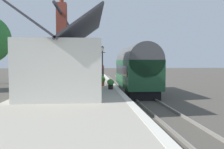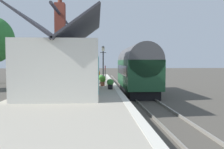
{
  "view_description": "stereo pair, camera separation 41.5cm",
  "coord_description": "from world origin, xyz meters",
  "px_view_note": "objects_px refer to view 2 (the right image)",
  "views": [
    {
      "loc": [
        -19.58,
        3.04,
        2.87
      ],
      "look_at": [
        -2.17,
        1.5,
        1.88
      ],
      "focal_mm": 37.13,
      "sensor_mm": 36.0,
      "label": 1
    },
    {
      "loc": [
        -19.61,
        2.63,
        2.87
      ],
      "look_at": [
        -2.17,
        1.5,
        1.88
      ],
      "focal_mm": 37.13,
      "sensor_mm": 36.0,
      "label": 2
    }
  ],
  "objects_px": {
    "bench_by_lamp": "(93,74)",
    "planter_corner_building": "(88,76)",
    "planter_edge_far": "(63,78)",
    "planter_under_sign": "(98,74)",
    "train": "(137,69)",
    "planter_edge_near": "(110,83)",
    "station_sign_board": "(105,69)",
    "planter_bench_left": "(101,79)",
    "station_building": "(64,66)",
    "planter_by_door": "(68,74)",
    "planter_bench_right": "(103,80)",
    "bench_platform_end": "(95,77)",
    "lamp_post_platform": "(103,57)"
  },
  "relations": [
    {
      "from": "planter_edge_far",
      "to": "planter_bench_left",
      "type": "distance_m",
      "value": 5.99
    },
    {
      "from": "planter_edge_far",
      "to": "planter_by_door",
      "type": "height_order",
      "value": "planter_by_door"
    },
    {
      "from": "bench_by_lamp",
      "to": "planter_bench_left",
      "type": "xyz_separation_m",
      "value": [
        -7.0,
        -0.86,
        -0.02
      ]
    },
    {
      "from": "planter_bench_right",
      "to": "planter_edge_far",
      "type": "bearing_deg",
      "value": 34.99
    },
    {
      "from": "planter_edge_near",
      "to": "station_sign_board",
      "type": "xyz_separation_m",
      "value": [
        8.73,
        0.06,
        0.77
      ]
    },
    {
      "from": "planter_bench_left",
      "to": "planter_bench_right",
      "type": "distance_m",
      "value": 1.41
    },
    {
      "from": "planter_edge_near",
      "to": "planter_bench_left",
      "type": "relative_size",
      "value": 0.86
    },
    {
      "from": "planter_by_door",
      "to": "station_sign_board",
      "type": "relative_size",
      "value": 0.62
    },
    {
      "from": "station_building",
      "to": "planter_edge_far",
      "type": "relative_size",
      "value": 10.45
    },
    {
      "from": "planter_corner_building",
      "to": "planter_by_door",
      "type": "xyz_separation_m",
      "value": [
        0.45,
        2.24,
        0.22
      ]
    },
    {
      "from": "bench_by_lamp",
      "to": "planter_bench_left",
      "type": "distance_m",
      "value": 7.06
    },
    {
      "from": "station_building",
      "to": "planter_under_sign",
      "type": "height_order",
      "value": "station_building"
    },
    {
      "from": "station_sign_board",
      "to": "planter_edge_near",
      "type": "bearing_deg",
      "value": -179.61
    },
    {
      "from": "planter_under_sign",
      "to": "lamp_post_platform",
      "type": "distance_m",
      "value": 9.82
    },
    {
      "from": "lamp_post_platform",
      "to": "station_sign_board",
      "type": "relative_size",
      "value": 2.12
    },
    {
      "from": "train",
      "to": "planter_under_sign",
      "type": "bearing_deg",
      "value": 20.14
    },
    {
      "from": "station_building",
      "to": "planter_edge_near",
      "type": "distance_m",
      "value": 3.73
    },
    {
      "from": "planter_under_sign",
      "to": "planter_by_door",
      "type": "xyz_separation_m",
      "value": [
        -2.91,
        3.45,
        0.12
      ]
    },
    {
      "from": "planter_edge_near",
      "to": "planter_bench_right",
      "type": "xyz_separation_m",
      "value": [
        2.34,
        0.5,
        0.02
      ]
    },
    {
      "from": "planter_by_door",
      "to": "bench_by_lamp",
      "type": "bearing_deg",
      "value": -77.69
    },
    {
      "from": "planter_under_sign",
      "to": "planter_bench_right",
      "type": "height_order",
      "value": "planter_under_sign"
    },
    {
      "from": "bench_by_lamp",
      "to": "planter_corner_building",
      "type": "distance_m",
      "value": 1.23
    },
    {
      "from": "bench_by_lamp",
      "to": "planter_bench_right",
      "type": "relative_size",
      "value": 1.82
    },
    {
      "from": "planter_by_door",
      "to": "lamp_post_platform",
      "type": "distance_m",
      "value": 7.94
    },
    {
      "from": "planter_by_door",
      "to": "planter_bench_left",
      "type": "bearing_deg",
      "value": -149.93
    },
    {
      "from": "planter_edge_far",
      "to": "planter_under_sign",
      "type": "height_order",
      "value": "planter_under_sign"
    },
    {
      "from": "bench_by_lamp",
      "to": "station_sign_board",
      "type": "bearing_deg",
      "value": -145.89
    },
    {
      "from": "planter_under_sign",
      "to": "planter_bench_left",
      "type": "relative_size",
      "value": 0.88
    },
    {
      "from": "bench_platform_end",
      "to": "planter_bench_left",
      "type": "distance_m",
      "value": 2.13
    },
    {
      "from": "station_building",
      "to": "planter_corner_building",
      "type": "distance_m",
      "value": 11.62
    },
    {
      "from": "planter_edge_far",
      "to": "planter_bench_left",
      "type": "xyz_separation_m",
      "value": [
        -4.43,
        -4.02,
        0.17
      ]
    },
    {
      "from": "station_building",
      "to": "lamp_post_platform",
      "type": "distance_m",
      "value": 5.88
    },
    {
      "from": "station_building",
      "to": "planter_by_door",
      "type": "distance_m",
      "value": 12.06
    },
    {
      "from": "planter_bench_left",
      "to": "planter_by_door",
      "type": "height_order",
      "value": "planter_by_door"
    },
    {
      "from": "train",
      "to": "bench_by_lamp",
      "type": "xyz_separation_m",
      "value": [
        6.96,
        4.01,
        -0.85
      ]
    },
    {
      "from": "bench_by_lamp",
      "to": "planter_bench_right",
      "type": "bearing_deg",
      "value": -173.69
    },
    {
      "from": "planter_under_sign",
      "to": "planter_by_door",
      "type": "relative_size",
      "value": 0.83
    },
    {
      "from": "planter_edge_near",
      "to": "station_sign_board",
      "type": "relative_size",
      "value": 0.5
    },
    {
      "from": "train",
      "to": "station_building",
      "type": "height_order",
      "value": "station_building"
    },
    {
      "from": "planter_edge_far",
      "to": "planter_bench_left",
      "type": "relative_size",
      "value": 0.82
    },
    {
      "from": "planter_under_sign",
      "to": "station_sign_board",
      "type": "distance_m",
      "value": 4.44
    },
    {
      "from": "planter_bench_left",
      "to": "planter_corner_building",
      "type": "relative_size",
      "value": 0.96
    },
    {
      "from": "bench_platform_end",
      "to": "planter_bench_left",
      "type": "relative_size",
      "value": 1.53
    },
    {
      "from": "train",
      "to": "bench_by_lamp",
      "type": "bearing_deg",
      "value": 29.94
    },
    {
      "from": "planter_under_sign",
      "to": "planter_corner_building",
      "type": "xyz_separation_m",
      "value": [
        -3.35,
        1.21,
        -0.1
      ]
    },
    {
      "from": "planter_edge_far",
      "to": "planter_under_sign",
      "type": "bearing_deg",
      "value": -37.86
    },
    {
      "from": "planter_bench_right",
      "to": "station_sign_board",
      "type": "relative_size",
      "value": 0.49
    },
    {
      "from": "planter_edge_near",
      "to": "planter_edge_far",
      "type": "relative_size",
      "value": 1.05
    },
    {
      "from": "station_building",
      "to": "station_sign_board",
      "type": "relative_size",
      "value": 5.02
    },
    {
      "from": "train",
      "to": "planter_under_sign",
      "type": "distance_m",
      "value": 9.9
    }
  ]
}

